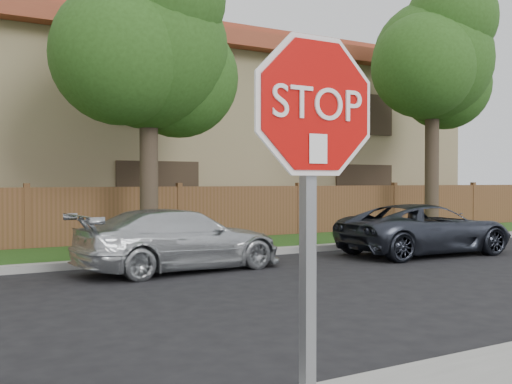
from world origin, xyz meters
TOP-DOWN VIEW (x-y plane):
  - far_curb at (0.00, 8.15)m, footprint 70.00×0.30m
  - grass_strip at (0.00, 9.80)m, footprint 70.00×3.00m
  - fence at (0.00, 11.40)m, footprint 70.00×0.12m
  - tree_mid at (2.52, 9.57)m, footprint 4.80×3.90m
  - tree_right at (12.02, 9.57)m, footprint 4.80×3.90m
  - stop_sign at (-0.72, -1.48)m, footprint 1.01×0.13m
  - sedan_right at (2.11, 6.86)m, footprint 4.30×2.04m
  - sedan_far_right at (8.19, 6.28)m, footprint 4.46×2.27m

SIDE VIEW (x-z plane):
  - grass_strip at x=0.00m, z-range 0.00..0.12m
  - far_curb at x=0.00m, z-range 0.00..0.15m
  - sedan_far_right at x=8.19m, z-range 0.00..1.21m
  - sedan_right at x=2.11m, z-range 0.00..1.21m
  - fence at x=0.00m, z-range 0.00..1.60m
  - stop_sign at x=-0.72m, z-range 0.55..3.11m
  - tree_mid at x=2.52m, z-range 1.20..8.55m
  - tree_right at x=12.02m, z-range 1.47..9.67m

